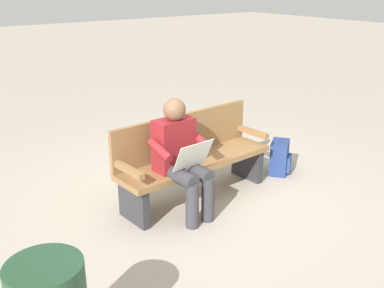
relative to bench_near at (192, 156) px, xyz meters
name	(u,v)px	position (x,y,z in m)	size (l,w,h in m)	color
ground_plane	(196,197)	(0.00, 0.07, -0.46)	(40.00, 40.00, 0.00)	#A89E8E
bench_near	(192,156)	(0.00, 0.00, 0.00)	(1.83, 0.59, 0.90)	olive
person_seated	(181,155)	(0.32, 0.25, 0.17)	(0.59, 0.59, 1.18)	maroon
backpack	(280,158)	(-1.22, 0.15, -0.26)	(0.37, 0.35, 0.40)	navy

